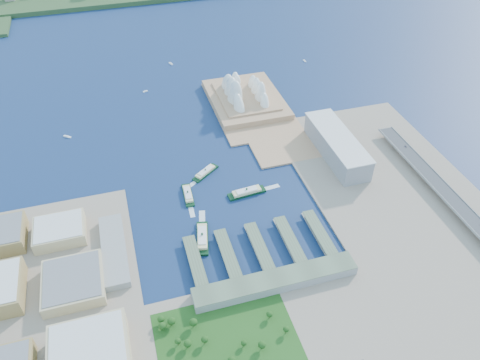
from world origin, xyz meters
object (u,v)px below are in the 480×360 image
object	(u,v)px
opera_house	(246,88)
car_c	(406,146)
ferry_c	(202,236)
toaster_building	(337,146)
ferry_a	(188,194)
ferry_b	(205,171)
ferry_d	(247,191)

from	to	relation	value
opera_house	car_c	world-z (taller)	opera_house
car_c	ferry_c	bearing A→B (deg)	-165.96
toaster_building	ferry_a	world-z (taller)	toaster_building
ferry_a	ferry_b	xyz separation A→B (m)	(36.30, 42.66, -0.02)
ferry_a	ferry_d	world-z (taller)	ferry_d
ferry_a	car_c	world-z (taller)	car_c
toaster_building	ferry_c	size ratio (longest dim) A/B	2.62
toaster_building	ferry_c	world-z (taller)	toaster_building
opera_house	ferry_b	bearing A→B (deg)	-123.37
ferry_a	ferry_c	bearing A→B (deg)	-86.39
ferry_b	ferry_c	world-z (taller)	ferry_c
ferry_b	ferry_c	bearing A→B (deg)	-51.41
car_c	opera_house	bearing A→B (deg)	131.19
toaster_building	car_c	bearing A→B (deg)	-14.13
opera_house	car_c	bearing A→B (deg)	-48.81
ferry_c	opera_house	bearing A→B (deg)	-104.09
ferry_b	ferry_c	size ratio (longest dim) A/B	0.83
car_c	toaster_building	bearing A→B (deg)	165.87
toaster_building	ferry_a	bearing A→B (deg)	-173.73
ferry_a	car_c	bearing A→B (deg)	2.96
ferry_a	ferry_d	size ratio (longest dim) A/B	0.87
opera_house	toaster_building	world-z (taller)	opera_house
toaster_building	ferry_b	distance (m)	212.71
toaster_building	ferry_d	distance (m)	171.59
opera_house	ferry_a	world-z (taller)	opera_house
opera_house	ferry_a	xyz separation A→B (m)	(-157.86, -227.25, -27.36)
toaster_building	car_c	world-z (taller)	toaster_building
ferry_a	ferry_b	world-z (taller)	ferry_a
toaster_building	ferry_d	bearing A→B (deg)	-163.98
ferry_a	toaster_building	bearing A→B (deg)	9.27
ferry_d	ferry_b	bearing A→B (deg)	31.93
opera_house	ferry_d	bearing A→B (deg)	-106.73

